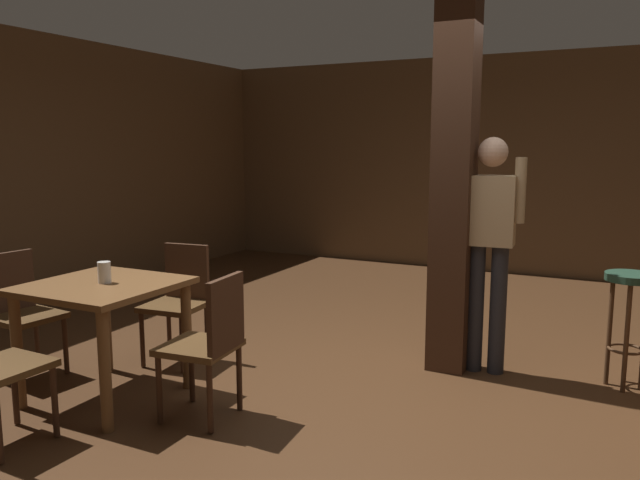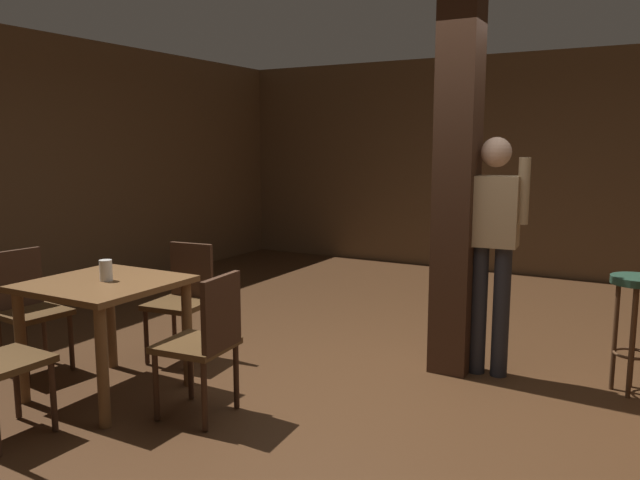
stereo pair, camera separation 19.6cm
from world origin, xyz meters
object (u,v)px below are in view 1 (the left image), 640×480
dining_table (103,304)px  bar_stool_near (629,304)px  napkin_cup (104,272)px  chair_west (20,308)px  chair_north (180,297)px  standing_person (490,238)px  chair_east (210,339)px

dining_table → bar_stool_near: bearing=29.5°
napkin_cup → chair_west: bearing=179.0°
dining_table → bar_stool_near: bar_stool_near is taller
dining_table → bar_stool_near: 3.53m
napkin_cup → chair_north: bearing=93.3°
standing_person → bar_stool_near: (0.93, 0.12, -0.41)m
chair_east → standing_person: size_ratio=0.52×
napkin_cup → standing_person: size_ratio=0.08×
napkin_cup → bar_stool_near: (3.06, 1.73, -0.25)m
chair_east → bar_stool_near: bearing=37.1°
chair_north → napkin_cup: size_ratio=6.39×
chair_west → standing_person: standing_person is taller
chair_west → standing_person: bearing=28.0°
chair_east → chair_north: 1.15m
chair_north → standing_person: standing_person is taller
dining_table → chair_east: bearing=2.5°
chair_north → standing_person: (2.17, 0.81, 0.50)m
standing_person → dining_table: bearing=-143.0°
chair_east → chair_west: same height
dining_table → bar_stool_near: size_ratio=1.10×
chair_north → standing_person: size_ratio=0.52×
napkin_cup → chair_east: bearing=1.9°
chair_east → chair_north: bearing=138.0°
chair_west → standing_person: (2.99, 1.59, 0.50)m
chair_east → chair_north: size_ratio=1.00×
dining_table → chair_west: chair_west is taller
chair_north → chair_east: bearing=-42.0°
chair_east → chair_west: 1.67m
chair_east → bar_stool_near: 2.82m
napkin_cup → bar_stool_near: size_ratio=0.17×
chair_west → dining_table: bearing=-1.7°
chair_east → standing_person: standing_person is taller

